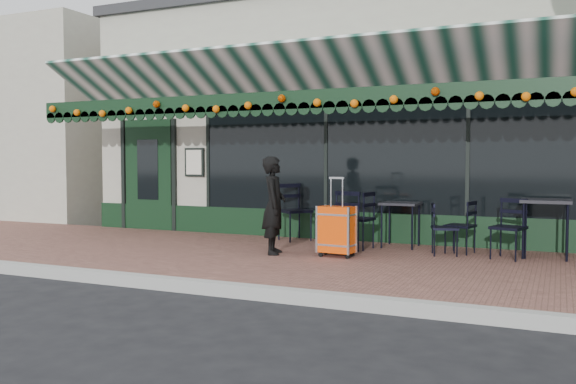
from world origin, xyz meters
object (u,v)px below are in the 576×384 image
at_px(suitcase, 337,230).
at_px(chair_solo, 295,212).
at_px(woman, 274,205).
at_px(chair_b_left, 357,220).
at_px(chair_b_front, 341,222).
at_px(cafe_table_a, 546,205).
at_px(chair_a_left, 460,226).
at_px(cafe_table_b, 401,207).
at_px(chair_b_right, 445,229).
at_px(chair_a_front, 508,228).

xyz_separation_m(suitcase, chair_solo, (-1.26, 1.39, 0.12)).
relative_size(woman, chair_b_left, 1.57).
distance_m(woman, chair_b_left, 1.42).
distance_m(suitcase, chair_solo, 1.88).
bearing_deg(suitcase, chair_b_front, 106.40).
xyz_separation_m(woman, cafe_table_a, (3.67, 1.29, 0.03)).
bearing_deg(chair_a_left, cafe_table_a, 107.03).
relative_size(cafe_table_b, chair_solo, 0.72).
xyz_separation_m(cafe_table_b, chair_b_front, (-0.67, -0.94, -0.18)).
xyz_separation_m(chair_b_front, chair_solo, (-1.19, 0.98, 0.03)).
height_order(suitcase, chair_b_right, suitcase).
bearing_deg(chair_a_front, cafe_table_b, 178.60).
height_order(chair_a_front, chair_solo, chair_solo).
relative_size(woman, chair_a_left, 1.80).
bearing_deg(suitcase, woman, -166.08).
relative_size(cafe_table_b, chair_b_front, 0.77).
bearing_deg(chair_a_front, cafe_table_a, 55.28).
xyz_separation_m(chair_b_right, chair_solo, (-2.65, 0.60, 0.11)).
height_order(cafe_table_b, chair_a_front, chair_a_front).
bearing_deg(chair_a_front, chair_b_right, -162.86).
relative_size(suitcase, chair_a_left, 1.42).
distance_m(chair_b_right, chair_b_front, 1.52).
distance_m(chair_a_left, chair_a_front, 0.75).
distance_m(suitcase, chair_b_front, 0.43).
bearing_deg(chair_b_right, chair_solo, 61.64).
bearing_deg(chair_b_left, chair_a_front, 96.10).
bearing_deg(cafe_table_b, woman, -135.97).
height_order(cafe_table_b, chair_b_right, chair_b_right).
height_order(chair_b_right, chair_b_front, chair_b_front).
height_order(cafe_table_a, cafe_table_b, cafe_table_a).
bearing_deg(chair_a_front, suitcase, -143.53).
xyz_separation_m(woman, chair_solo, (-0.33, 1.52, -0.22)).
bearing_deg(chair_solo, woman, -130.46).
distance_m(cafe_table_b, chair_b_front, 1.17).
xyz_separation_m(chair_a_front, chair_b_left, (-2.24, 0.08, 0.03)).
xyz_separation_m(woman, chair_b_right, (2.32, 0.92, -0.33)).
height_order(woman, chair_a_left, woman).
xyz_separation_m(chair_a_left, chair_a_front, (0.70, -0.28, 0.03)).
bearing_deg(cafe_table_b, chair_a_front, -18.56).
distance_m(chair_a_front, chair_b_front, 2.37).
xyz_separation_m(woman, chair_a_front, (3.20, 0.92, -0.29)).
bearing_deg(woman, cafe_table_b, -64.82).
bearing_deg(cafe_table_b, chair_a_left, -16.04).
bearing_deg(chair_b_left, suitcase, 6.09).
bearing_deg(chair_b_left, cafe_table_a, 104.31).
xyz_separation_m(chair_a_left, chair_b_front, (-1.64, -0.67, 0.07)).
bearing_deg(woman, chair_solo, -6.68).
distance_m(suitcase, chair_b_left, 0.88).
bearing_deg(chair_a_left, chair_solo, -83.78).
bearing_deg(chair_b_right, cafe_table_a, -90.27).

